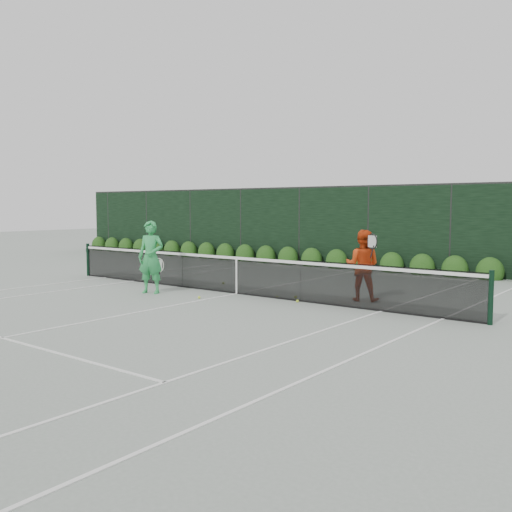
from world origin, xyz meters
The scene contains 8 objects.
ground centered at (0.00, 0.00, 0.00)m, with size 80.00×80.00×0.00m, color gray.
tennis_net centered at (-0.02, 0.00, 0.53)m, with size 12.90×0.10×1.07m.
player_woman centered at (-1.87, -1.28, 0.96)m, with size 0.82×0.70×1.92m.
player_man centered at (3.10, 1.05, 0.87)m, with size 0.99×0.86×1.73m.
court_lines centered at (0.00, 0.00, 0.01)m, with size 11.03×23.83×0.01m.
windscreen_fence centered at (0.00, -2.71, 1.51)m, with size 32.00×21.07×3.06m.
hedge_row centered at (0.00, 7.15, 0.23)m, with size 31.66×0.65×0.94m.
tennis_balls centered at (0.64, 0.04, 0.03)m, with size 3.60×2.45×0.07m.
Camera 1 is at (9.50, -11.39, 2.30)m, focal length 40.00 mm.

